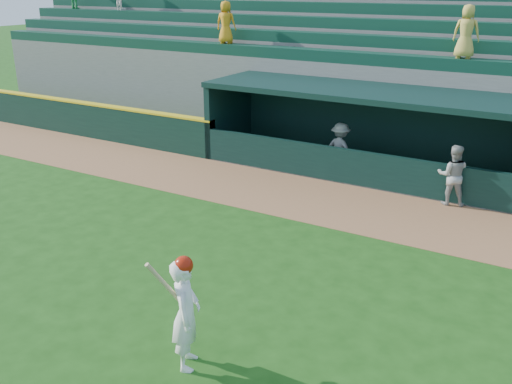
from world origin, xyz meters
TOP-DOWN VIEW (x-y plane):
  - ground at (0.00, 0.00)m, footprint 120.00×120.00m
  - warning_track at (0.00, 4.90)m, footprint 40.00×3.00m
  - field_wall_left at (-12.25, 6.55)m, footprint 15.50×0.30m
  - wall_stripe_left at (-12.25, 6.55)m, footprint 15.50×0.32m
  - dugout_player_front at (2.91, 6.36)m, footprint 0.87×0.74m
  - dugout_player_inside at (-0.46, 7.18)m, footprint 1.10×0.79m
  - dugout at (0.00, 8.00)m, footprint 9.40×2.80m
  - stands at (-0.01, 12.57)m, footprint 34.50×6.27m
  - batter_at_plate at (1.08, -2.22)m, footprint 0.66×0.82m

SIDE VIEW (x-z plane):
  - ground at x=0.00m, z-range 0.00..0.00m
  - warning_track at x=0.00m, z-range 0.00..0.01m
  - field_wall_left at x=-12.25m, z-range 0.00..1.20m
  - dugout_player_inside at x=-0.46m, z-range 0.00..1.53m
  - dugout_player_front at x=2.91m, z-range 0.00..1.55m
  - batter_at_plate at x=1.08m, z-range 0.00..1.79m
  - wall_stripe_left at x=-12.25m, z-range 1.20..1.26m
  - dugout at x=0.00m, z-range 0.13..2.59m
  - stands at x=-0.01m, z-range -1.39..6.17m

